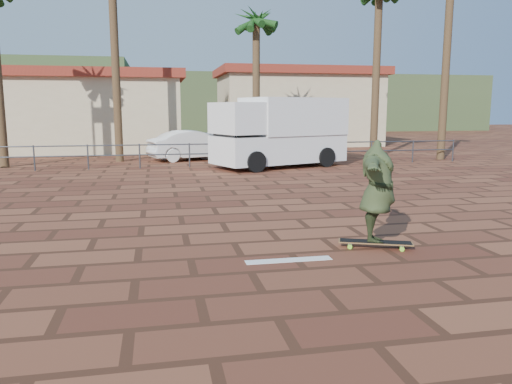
# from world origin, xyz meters

# --- Properties ---
(ground) EXTENTS (120.00, 120.00, 0.00)m
(ground) POSITION_xyz_m (0.00, 0.00, 0.00)
(ground) COLOR brown
(ground) RESTS_ON ground
(paint_stripe) EXTENTS (1.40, 0.22, 0.01)m
(paint_stripe) POSITION_xyz_m (0.70, -1.20, 0.00)
(paint_stripe) COLOR white
(paint_stripe) RESTS_ON ground
(guardrail) EXTENTS (24.06, 0.06, 1.00)m
(guardrail) POSITION_xyz_m (0.00, 12.00, 0.68)
(guardrail) COLOR #47494F
(guardrail) RESTS_ON ground
(palm_center) EXTENTS (2.40, 2.40, 7.75)m
(palm_center) POSITION_xyz_m (3.50, 15.50, 6.36)
(palm_center) COLOR brown
(palm_center) RESTS_ON ground
(building_west) EXTENTS (12.60, 7.60, 4.50)m
(building_west) POSITION_xyz_m (-6.00, 22.00, 2.28)
(building_west) COLOR beige
(building_west) RESTS_ON ground
(building_east) EXTENTS (10.60, 6.60, 5.00)m
(building_east) POSITION_xyz_m (8.00, 24.00, 2.54)
(building_east) COLOR beige
(building_east) RESTS_ON ground
(hill_front) EXTENTS (70.00, 18.00, 6.00)m
(hill_front) POSITION_xyz_m (0.00, 50.00, 3.00)
(hill_front) COLOR #384C28
(hill_front) RESTS_ON ground
(longboard) EXTENTS (1.27, 0.71, 0.12)m
(longboard) POSITION_xyz_m (2.36, -0.82, 0.10)
(longboard) COLOR olive
(longboard) RESTS_ON ground
(skateboarder) EXTENTS (1.43, 2.21, 1.76)m
(skateboarder) POSITION_xyz_m (2.36, -0.82, 1.00)
(skateboarder) COLOR #334022
(skateboarder) RESTS_ON longboard
(campervan) EXTENTS (5.92, 4.08, 2.84)m
(campervan) POSITION_xyz_m (3.72, 11.52, 1.49)
(campervan) COLOR white
(campervan) RESTS_ON ground
(car_silver) EXTENTS (4.16, 2.21, 1.35)m
(car_silver) POSITION_xyz_m (1.84, 15.94, 0.67)
(car_silver) COLOR silver
(car_silver) RESTS_ON ground
(car_white) EXTENTS (4.48, 2.64, 1.39)m
(car_white) POSITION_xyz_m (0.42, 14.98, 0.70)
(car_white) COLOR white
(car_white) RESTS_ON ground
(street_sign) EXTENTS (0.44, 0.23, 2.31)m
(street_sign) POSITION_xyz_m (6.00, 12.00, 1.62)
(street_sign) COLOR gray
(street_sign) RESTS_ON ground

